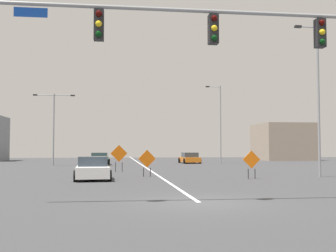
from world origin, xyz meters
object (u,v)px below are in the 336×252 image
Objects in this scene: traffic_signal_assembly at (272,44)px; car_orange_passing at (190,158)px; street_lamp_far_right at (220,121)px; construction_sign_right_shoulder at (251,161)px; construction_sign_median_far at (119,155)px; construction_sign_left_lane at (147,160)px; car_green_approaching at (100,159)px; street_lamp_near_right at (54,122)px; car_white_mid at (93,169)px; street_lamp_mid_right at (317,94)px.

car_orange_passing is (3.41, 35.67, -4.98)m from traffic_signal_assembly.
street_lamp_far_right is 5.49× the size of construction_sign_right_shoulder.
construction_sign_right_shoulder is at bearing -46.24° from construction_sign_median_far.
car_green_approaching is (-3.79, 18.91, -0.45)m from construction_sign_left_lane.
construction_sign_left_lane is 19.29m from car_green_approaching.
car_orange_passing is at bearing 63.05° from construction_sign_median_far.
street_lamp_near_right is 19.30m from street_lamp_far_right.
car_green_approaching is at bearing 102.90° from traffic_signal_assembly.
construction_sign_left_lane is 23.75m from car_orange_passing.
construction_sign_right_shoulder is at bearing -3.79° from car_white_mid.
street_lamp_mid_right reaches higher than car_orange_passing.
traffic_signal_assembly is 36.17m from car_orange_passing.
construction_sign_left_lane is at bearing 171.46° from street_lamp_mid_right.
street_lamp_mid_right is 25.16m from car_orange_passing.
construction_sign_median_far is 1.23× the size of construction_sign_right_shoulder.
traffic_signal_assembly reaches higher than car_orange_passing.
traffic_signal_assembly is at bearing -74.85° from construction_sign_left_lane.
car_orange_passing is at bearing 159.23° from street_lamp_far_right.
traffic_signal_assembly is 13.56m from street_lamp_mid_right.
construction_sign_median_far is 7.87m from car_white_mid.
car_white_mid is (-3.38, -2.07, -0.46)m from construction_sign_left_lane.
street_lamp_near_right is 21.30m from car_white_mid.
car_green_approaching is (4.86, 0.73, -4.01)m from street_lamp_near_right.
construction_sign_right_shoulder reaches higher than car_green_approaching.
street_lamp_mid_right is at bearing -29.57° from construction_sign_median_far.
construction_sign_left_lane is at bearing -106.93° from car_orange_passing.
street_lamp_mid_right reaches higher than street_lamp_far_right.
construction_sign_left_lane reaches higher than construction_sign_right_shoulder.
street_lamp_mid_right reaches higher than construction_sign_right_shoulder.
construction_sign_median_far is 0.47× the size of car_green_approaching.
street_lamp_far_right is 15.06m from car_green_approaching.
car_white_mid is (-6.89, 10.89, -4.96)m from traffic_signal_assembly.
street_lamp_near_right reaches higher than car_white_mid.
car_orange_passing is 1.00× the size of car_white_mid.
construction_sign_median_far is (6.87, -12.57, -3.30)m from street_lamp_near_right.
street_lamp_near_right is (-19.66, 19.83, -0.75)m from street_lamp_mid_right.
street_lamp_near_right is at bearing 104.59° from car_white_mid.
car_orange_passing is (8.70, 17.11, -0.73)m from construction_sign_median_far.
street_lamp_far_right reaches higher than construction_sign_left_lane.
traffic_signal_assembly is 35.04m from street_lamp_far_right.
construction_sign_median_far is at bearing -81.44° from car_green_approaching.
car_orange_passing is (-3.45, 1.31, -4.52)m from street_lamp_far_right.
car_white_mid is (-9.55, 0.63, -0.45)m from construction_sign_right_shoulder.
car_orange_passing is at bearing 73.07° from construction_sign_left_lane.
street_lamp_mid_right is 1.06× the size of street_lamp_far_right.
street_lamp_mid_right is 1.30× the size of street_lamp_near_right.
car_orange_passing is at bearing 88.31° from construction_sign_right_shoulder.
street_lamp_mid_right is 2.24× the size of car_green_approaching.
traffic_signal_assembly is at bearing -68.66° from street_lamp_near_right.
street_lamp_mid_right reaches higher than street_lamp_near_right.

